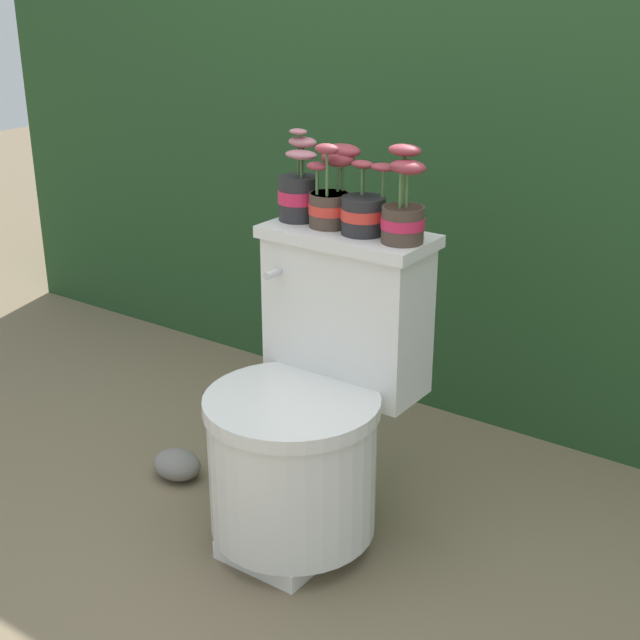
# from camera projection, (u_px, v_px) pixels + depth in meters

# --- Properties ---
(ground_plane) EXTENTS (12.00, 12.00, 0.00)m
(ground_plane) POSITION_uv_depth(u_px,v_px,m) (311.00, 545.00, 2.30)
(ground_plane) COLOR #75664C
(hedge_backdrop) EXTENTS (4.22, 0.90, 1.75)m
(hedge_backdrop) POSITION_uv_depth(u_px,v_px,m) (540.00, 133.00, 2.98)
(hedge_backdrop) COLOR #234723
(hedge_backdrop) RESTS_ON ground
(toilet) EXTENTS (0.44, 0.56, 0.78)m
(toilet) POSITION_uv_depth(u_px,v_px,m) (310.00, 416.00, 2.24)
(toilet) COLOR white
(toilet) RESTS_ON ground
(potted_plant_left) EXTENTS (0.11, 0.11, 0.23)m
(potted_plant_left) POSITION_uv_depth(u_px,v_px,m) (299.00, 190.00, 2.27)
(potted_plant_left) COLOR #262628
(potted_plant_left) RESTS_ON toilet
(potted_plant_midleft) EXTENTS (0.11, 0.13, 0.21)m
(potted_plant_midleft) POSITION_uv_depth(u_px,v_px,m) (332.00, 192.00, 2.21)
(potted_plant_midleft) COLOR #47382D
(potted_plant_midleft) RESTS_ON toilet
(potted_plant_middle) EXTENTS (0.12, 0.11, 0.18)m
(potted_plant_middle) POSITION_uv_depth(u_px,v_px,m) (365.00, 210.00, 2.16)
(potted_plant_middle) COLOR #262628
(potted_plant_middle) RESTS_ON toilet
(potted_plant_midright) EXTENTS (0.11, 0.10, 0.23)m
(potted_plant_midright) POSITION_uv_depth(u_px,v_px,m) (403.00, 209.00, 2.08)
(potted_plant_midright) COLOR #47382D
(potted_plant_midright) RESTS_ON toilet
(garden_stone) EXTENTS (0.15, 0.12, 0.08)m
(garden_stone) POSITION_uv_depth(u_px,v_px,m) (177.00, 465.00, 2.59)
(garden_stone) COLOR gray
(garden_stone) RESTS_ON ground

